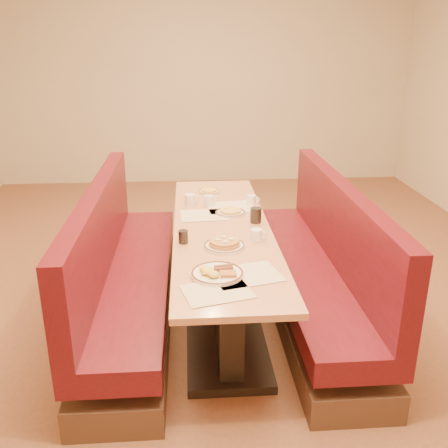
{
  "coord_description": "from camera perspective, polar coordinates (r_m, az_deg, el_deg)",
  "views": [
    {
      "loc": [
        -0.24,
        -3.39,
        2.04
      ],
      "look_at": [
        0.0,
        -0.2,
        0.85
      ],
      "focal_mm": 40.0,
      "sensor_mm": 36.0,
      "label": 1
    }
  ],
  "objects": [
    {
      "name": "coffee_mug_c",
      "position": [
        4.13,
        3.19,
        2.79
      ],
      "size": [
        0.11,
        0.08,
        0.08
      ],
      "rotation": [
        0.0,
        0.0,
        -0.07
      ],
      "color": "white",
      "rests_on": "diner_table"
    },
    {
      "name": "room_envelope",
      "position": [
        3.4,
        -0.27,
        18.58
      ],
      "size": [
        6.04,
        8.04,
        2.82
      ],
      "color": "beige",
      "rests_on": "ground"
    },
    {
      "name": "coffee_mug_b",
      "position": [
        4.12,
        -3.88,
        2.82
      ],
      "size": [
        0.12,
        0.08,
        0.09
      ],
      "rotation": [
        0.0,
        0.0,
        0.4
      ],
      "color": "white",
      "rests_on": "diner_table"
    },
    {
      "name": "placemat_far_left",
      "position": [
        3.87,
        -2.28,
        1.01
      ],
      "size": [
        0.38,
        0.3,
        0.0
      ],
      "primitive_type": "cube",
      "rotation": [
        0.0,
        0.0,
        0.07
      ],
      "color": "#FBE2C5",
      "rests_on": "diner_table"
    },
    {
      "name": "coffee_mug_a",
      "position": [
        3.38,
        3.78,
        -1.25
      ],
      "size": [
        0.11,
        0.08,
        0.08
      ],
      "rotation": [
        0.0,
        0.0,
        -0.13
      ],
      "color": "white",
      "rests_on": "diner_table"
    },
    {
      "name": "pancake_plate",
      "position": [
        3.28,
        0.04,
        -2.35
      ],
      "size": [
        0.28,
        0.28,
        0.06
      ],
      "rotation": [
        0.0,
        0.0,
        -0.35
      ],
      "color": "white",
      "rests_on": "diner_table"
    },
    {
      "name": "placemat_far_right",
      "position": [
        4.06,
        1.01,
        1.96
      ],
      "size": [
        0.45,
        0.36,
        0.0
      ],
      "primitive_type": "cube",
      "rotation": [
        0.0,
        0.0,
        0.12
      ],
      "color": "#FBE2C5",
      "rests_on": "diner_table"
    },
    {
      "name": "extra_plate_mid",
      "position": [
        3.91,
        0.72,
        1.38
      ],
      "size": [
        0.23,
        0.23,
        0.05
      ],
      "rotation": [
        0.0,
        0.0,
        -0.19
      ],
      "color": "white",
      "rests_on": "diner_table"
    },
    {
      "name": "coffee_mug_d",
      "position": [
        4.11,
        -1.74,
        2.73
      ],
      "size": [
        0.11,
        0.07,
        0.08
      ],
      "rotation": [
        0.0,
        0.0,
        -0.18
      ],
      "color": "white",
      "rests_on": "diner_table"
    },
    {
      "name": "eggs_plate",
      "position": [
        2.9,
        -0.86,
        -5.62
      ],
      "size": [
        0.31,
        0.31,
        0.06
      ],
      "rotation": [
        0.0,
        0.0,
        -0.01
      ],
      "color": "white",
      "rests_on": "diner_table"
    },
    {
      "name": "diner_table",
      "position": [
        3.79,
        -0.23,
        -5.68
      ],
      "size": [
        0.7,
        2.5,
        0.75
      ],
      "color": "black",
      "rests_on": "ground"
    },
    {
      "name": "ground",
      "position": [
        3.97,
        -0.22,
        -10.54
      ],
      "size": [
        8.0,
        8.0,
        0.0
      ],
      "primitive_type": "plane",
      "color": "#9E6647",
      "rests_on": "ground"
    },
    {
      "name": "placemat_near_right",
      "position": [
        2.91,
        2.56,
        -5.84
      ],
      "size": [
        0.44,
        0.38,
        0.0
      ],
      "primitive_type": "cube",
      "rotation": [
        0.0,
        0.0,
        0.26
      ],
      "color": "#FBE2C5",
      "rests_on": "diner_table"
    },
    {
      "name": "booth_right",
      "position": [
        3.91,
        10.6,
        -5.41
      ],
      "size": [
        0.55,
        2.5,
        1.05
      ],
      "color": "#4C3326",
      "rests_on": "ground"
    },
    {
      "name": "placemat_near_left",
      "position": [
        2.73,
        -0.79,
        -7.7
      ],
      "size": [
        0.42,
        0.35,
        0.0
      ],
      "primitive_type": "cube",
      "rotation": [
        0.0,
        0.0,
        0.26
      ],
      "color": "#FBE2C5",
      "rests_on": "diner_table"
    },
    {
      "name": "soda_tumbler_near",
      "position": [
        3.35,
        -4.68,
        -1.47
      ],
      "size": [
        0.06,
        0.06,
        0.09
      ],
      "color": "black",
      "rests_on": "diner_table"
    },
    {
      "name": "soda_tumbler_mid",
      "position": [
        3.72,
        3.65,
        1.0
      ],
      "size": [
        0.08,
        0.08,
        0.12
      ],
      "color": "black",
      "rests_on": "diner_table"
    },
    {
      "name": "booth_left",
      "position": [
        3.82,
        -11.32,
        -6.11
      ],
      "size": [
        0.55,
        2.5,
        1.05
      ],
      "color": "#4C3326",
      "rests_on": "ground"
    },
    {
      "name": "extra_plate_far",
      "position": [
        4.45,
        -1.71,
        3.74
      ],
      "size": [
        0.19,
        0.19,
        0.04
      ],
      "rotation": [
        0.0,
        0.0,
        0.16
      ],
      "color": "white",
      "rests_on": "diner_table"
    }
  ]
}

